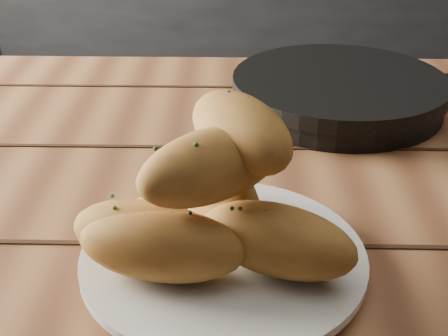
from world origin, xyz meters
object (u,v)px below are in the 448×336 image
at_px(bread_rolls, 210,203).
at_px(skillet, 340,92).
at_px(plate, 223,260).
at_px(table, 378,271).

relative_size(bread_rolls, skillet, 0.59).
distance_m(plate, bread_rolls, 0.06).
xyz_separation_m(table, bread_rolls, (-0.18, -0.14, 0.17)).
bearing_deg(plate, bread_rolls, -173.25).
distance_m(table, plate, 0.25).
xyz_separation_m(table, skillet, (-0.02, 0.23, 0.13)).
xyz_separation_m(plate, skillet, (0.15, 0.36, 0.01)).
bearing_deg(table, skillet, 95.56).
height_order(table, bread_rolls, bread_rolls).
xyz_separation_m(bread_rolls, skillet, (0.16, 0.36, -0.05)).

